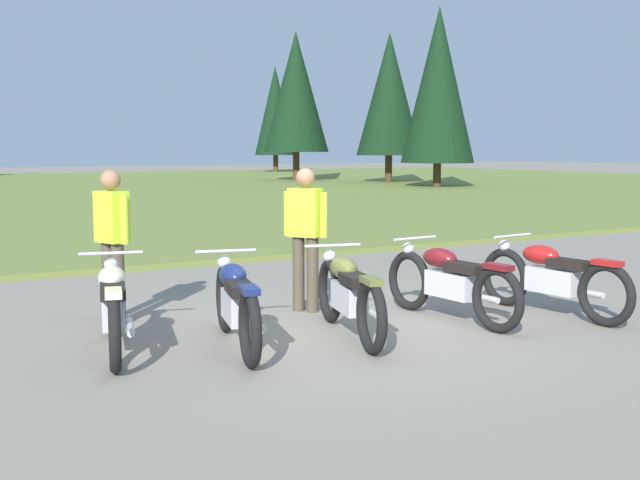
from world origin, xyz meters
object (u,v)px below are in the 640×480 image
object	(u,v)px
motorcycle_navy	(236,303)
motorcycle_maroon	(450,281)
motorcycle_olive	(349,294)
motorcycle_red	(552,277)
motorcycle_cream	(113,306)
rider_checking_bike	(112,236)
rider_in_hivis_vest	(305,231)

from	to	relation	value
motorcycle_navy	motorcycle_maroon	world-z (taller)	same
motorcycle_navy	motorcycle_maroon	size ratio (longest dim) A/B	0.98
motorcycle_olive	motorcycle_red	bearing A→B (deg)	-6.47
motorcycle_cream	motorcycle_olive	xyz separation A→B (m)	(2.23, -0.58, 0.00)
motorcycle_navy	motorcycle_red	distance (m)	3.74
motorcycle_cream	motorcycle_maroon	world-z (taller)	same
motorcycle_cream	motorcycle_maroon	bearing A→B (deg)	-7.88
motorcycle_olive	rider_checking_bike	size ratio (longest dim) A/B	1.23
rider_in_hivis_vest	motorcycle_red	bearing A→B (deg)	-34.25
motorcycle_olive	rider_checking_bike	bearing A→B (deg)	135.13
motorcycle_navy	motorcycle_olive	xyz separation A→B (m)	(1.17, -0.15, 0.00)
motorcycle_cream	motorcycle_navy	world-z (taller)	same
motorcycle_cream	motorcycle_olive	distance (m)	2.30
motorcycle_navy	motorcycle_maroon	distance (m)	2.54
motorcycle_red	rider_checking_bike	distance (m)	4.94
motorcycle_red	rider_in_hivis_vest	distance (m)	2.86
motorcycle_cream	rider_checking_bike	size ratio (longest dim) A/B	1.23
motorcycle_navy	motorcycle_maroon	xyz separation A→B (m)	(2.54, -0.07, 0.00)
motorcycle_maroon	rider_checking_bike	bearing A→B (deg)	151.10
motorcycle_olive	rider_checking_bike	distance (m)	2.69
rider_checking_bike	rider_in_hivis_vest	size ratio (longest dim) A/B	1.00
motorcycle_cream	motorcycle_maroon	xyz separation A→B (m)	(3.60, -0.50, 0.00)
motorcycle_maroon	motorcycle_red	distance (m)	1.24
motorcycle_olive	rider_in_hivis_vest	bearing A→B (deg)	80.59
motorcycle_maroon	rider_in_hivis_vest	bearing A→B (deg)	133.31
motorcycle_navy	motorcycle_red	xyz separation A→B (m)	(3.72, -0.44, 0.00)
motorcycle_navy	motorcycle_olive	bearing A→B (deg)	-7.15
motorcycle_cream	motorcycle_red	size ratio (longest dim) A/B	0.98
motorcycle_cream	rider_in_hivis_vest	size ratio (longest dim) A/B	1.23
rider_in_hivis_vest	motorcycle_maroon	bearing A→B (deg)	-46.69
motorcycle_cream	motorcycle_navy	bearing A→B (deg)	-22.03
motorcycle_maroon	motorcycle_red	xyz separation A→B (m)	(1.18, -0.37, 0.00)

